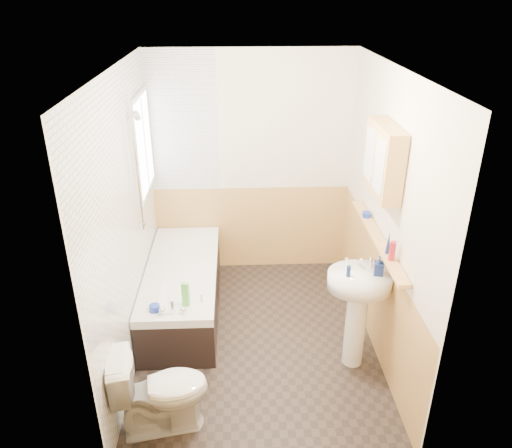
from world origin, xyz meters
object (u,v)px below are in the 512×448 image
object	(u,v)px
medicine_cabinet	(384,160)
bathtub	(183,288)
sink	(358,300)
pine_shelf	(377,238)
toilet	(161,391)

from	to	relation	value
medicine_cabinet	bathtub	bearing A→B (deg)	162.56
sink	pine_shelf	distance (m)	0.56
bathtub	sink	size ratio (longest dim) A/B	1.69
pine_shelf	medicine_cabinet	size ratio (longest dim) A/B	2.46
bathtub	sink	distance (m)	1.82
sink	medicine_cabinet	distance (m)	1.19
sink	toilet	bearing A→B (deg)	-150.41
sink	bathtub	bearing A→B (deg)	159.31
pine_shelf	toilet	bearing A→B (deg)	-151.98
toilet	medicine_cabinet	bearing A→B (deg)	-72.20
sink	medicine_cabinet	size ratio (longest dim) A/B	1.66
medicine_cabinet	pine_shelf	bearing A→B (deg)	27.55
toilet	pine_shelf	xyz separation A→B (m)	(1.80, 0.96, 0.74)
sink	medicine_cabinet	world-z (taller)	medicine_cabinet
pine_shelf	bathtub	bearing A→B (deg)	163.25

